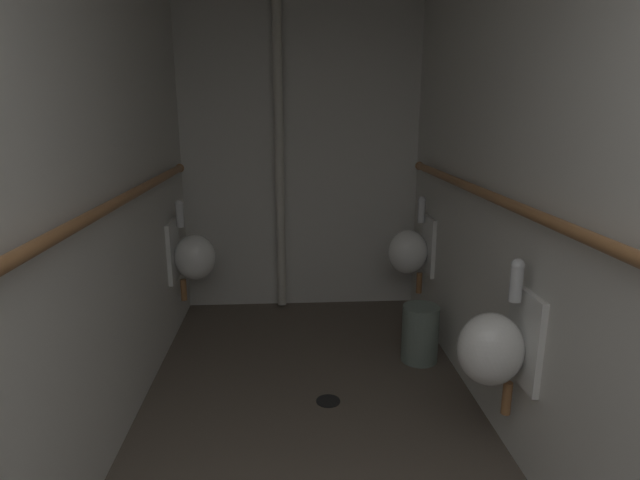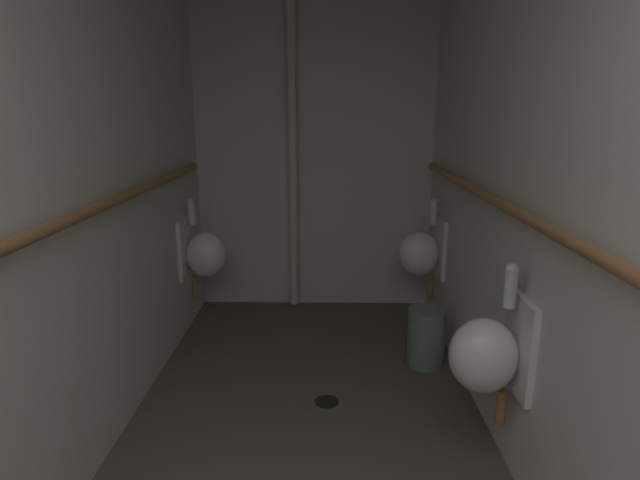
# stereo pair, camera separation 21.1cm
# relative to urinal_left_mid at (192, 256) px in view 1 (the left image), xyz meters

# --- Properties ---
(wall_left) EXTENTS (0.06, 4.47, 2.66)m
(wall_left) POSITION_rel_urinal_left_mid_xyz_m (-0.18, -1.63, 0.73)
(wall_left) COLOR silver
(wall_left) RESTS_ON ground
(wall_right) EXTENTS (0.06, 4.47, 2.66)m
(wall_right) POSITION_rel_urinal_left_mid_xyz_m (1.81, -1.63, 0.73)
(wall_right) COLOR silver
(wall_right) RESTS_ON ground
(wall_back) EXTENTS (2.05, 0.06, 2.66)m
(wall_back) POSITION_rel_urinal_left_mid_xyz_m (0.82, 0.58, 0.73)
(wall_back) COLOR silver
(wall_back) RESTS_ON ground
(urinal_left_mid) EXTENTS (0.32, 0.30, 0.76)m
(urinal_left_mid) POSITION_rel_urinal_left_mid_xyz_m (0.00, 0.00, 0.00)
(urinal_left_mid) COLOR white
(urinal_right_mid) EXTENTS (0.32, 0.30, 0.76)m
(urinal_right_mid) POSITION_rel_urinal_left_mid_xyz_m (1.63, -1.58, 0.00)
(urinal_right_mid) COLOR white
(urinal_right_far) EXTENTS (0.32, 0.30, 0.76)m
(urinal_right_far) POSITION_rel_urinal_left_mid_xyz_m (1.63, 0.04, 0.00)
(urinal_right_far) COLOR white
(supply_pipe_left) EXTENTS (0.06, 3.74, 0.06)m
(supply_pipe_left) POSITION_rel_urinal_left_mid_xyz_m (-0.09, -1.64, 0.62)
(supply_pipe_left) COLOR #936038
(supply_pipe_right) EXTENTS (0.06, 3.81, 0.06)m
(supply_pipe_right) POSITION_rel_urinal_left_mid_xyz_m (1.72, -1.63, 0.62)
(supply_pipe_right) COLOR #936038
(standpipe_back_wall) EXTENTS (0.07, 0.07, 2.61)m
(standpipe_back_wall) POSITION_rel_urinal_left_mid_xyz_m (0.64, 0.47, 0.73)
(standpipe_back_wall) COLOR beige
(standpipe_back_wall) RESTS_ON ground
(floor_drain) EXTENTS (0.14, 0.14, 0.01)m
(floor_drain) POSITION_rel_urinal_left_mid_xyz_m (0.92, -1.02, -0.60)
(floor_drain) COLOR black
(floor_drain) RESTS_ON ground
(waste_bin) EXTENTS (0.24, 0.24, 0.38)m
(waste_bin) POSITION_rel_urinal_left_mid_xyz_m (1.57, -0.55, -0.41)
(waste_bin) COLOR slate
(waste_bin) RESTS_ON ground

